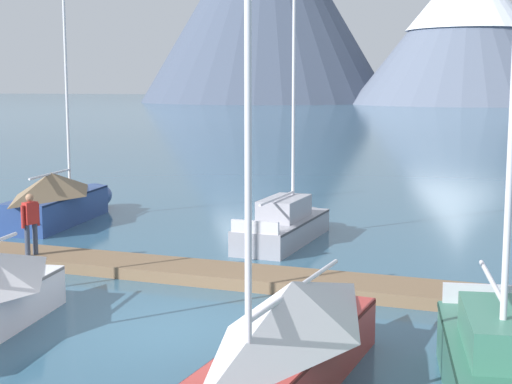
{
  "coord_description": "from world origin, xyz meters",
  "views": [
    {
      "loc": [
        5.96,
        -13.79,
        4.9
      ],
      "look_at": [
        0.0,
        6.0,
        2.0
      ],
      "focal_mm": 53.84,
      "sensor_mm": 36.0,
      "label": 1
    }
  ],
  "objects": [
    {
      "name": "sailboat_nearest_berth",
      "position": [
        -8.55,
        10.21,
        0.88
      ],
      "size": [
        2.21,
        6.93,
        8.33
      ],
      "color": "navy",
      "rests_on": "ground"
    },
    {
      "name": "mountain_central_massif",
      "position": [
        0.46,
        186.26,
        19.47
      ],
      "size": [
        57.29,
        57.29,
        36.7
      ],
      "color": "slate",
      "rests_on": "ground"
    },
    {
      "name": "ground_plane",
      "position": [
        0.0,
        0.0,
        0.0
      ],
      "size": [
        700.0,
        700.0,
        0.0
      ],
      "primitive_type": "plane",
      "color": "#335B75"
    },
    {
      "name": "sailboat_mid_dock_starboard",
      "position": [
        0.01,
        9.35,
        0.54
      ],
      "size": [
        1.99,
        5.96,
        7.53
      ],
      "color": "#93939E",
      "rests_on": "ground"
    },
    {
      "name": "sailboat_far_berth",
      "position": [
        3.0,
        -2.83,
        0.85
      ],
      "size": [
        2.24,
        7.6,
        6.97
      ],
      "color": "#B2332D",
      "rests_on": "ground"
    },
    {
      "name": "dock",
      "position": [
        0.0,
        4.0,
        0.14
      ],
      "size": [
        21.37,
        3.24,
        0.3
      ],
      "color": "brown",
      "rests_on": "ground"
    },
    {
      "name": "person_on_dock",
      "position": [
        -5.78,
        4.01,
        1.26
      ],
      "size": [
        0.33,
        0.56,
        1.69
      ],
      "color": "#384256",
      "rests_on": "dock"
    }
  ]
}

